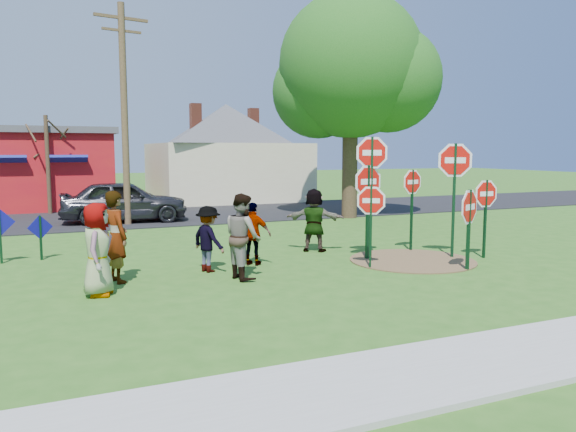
# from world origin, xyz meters

# --- Properties ---
(ground) EXTENTS (120.00, 120.00, 0.00)m
(ground) POSITION_xyz_m (0.00, 0.00, 0.00)
(ground) COLOR #2B5D1A
(ground) RESTS_ON ground
(sidewalk) EXTENTS (22.00, 1.80, 0.08)m
(sidewalk) POSITION_xyz_m (0.00, -7.20, 0.04)
(sidewalk) COLOR #9E9E99
(sidewalk) RESTS_ON ground
(road) EXTENTS (120.00, 7.50, 0.04)m
(road) POSITION_xyz_m (0.00, 11.50, 0.02)
(road) COLOR black
(road) RESTS_ON ground
(dirt_patch) EXTENTS (3.20, 3.20, 0.03)m
(dirt_patch) POSITION_xyz_m (4.50, -1.00, 0.01)
(dirt_patch) COLOR brown
(dirt_patch) RESTS_ON ground
(red_building) EXTENTS (9.40, 7.69, 3.90)m
(red_building) POSITION_xyz_m (-5.50, 17.99, 1.97)
(red_building) COLOR #A5101B
(red_building) RESTS_ON ground
(cream_house) EXTENTS (9.40, 9.40, 6.50)m
(cream_house) POSITION_xyz_m (5.50, 18.00, 2.92)
(cream_house) COLOR beige
(cream_house) RESTS_ON ground
(stop_sign_a) EXTENTS (0.80, 0.50, 2.10)m
(stop_sign_a) POSITION_xyz_m (3.02, -1.36, 1.45)
(stop_sign_a) COLOR black
(stop_sign_a) RESTS_ON ground
(stop_sign_b) EXTENTS (1.06, 0.39, 3.32)m
(stop_sign_b) POSITION_xyz_m (3.63, -0.37, 2.43)
(stop_sign_b) COLOR black
(stop_sign_b) RESTS_ON ground
(stop_sign_c) EXTENTS (1.06, 0.59, 3.16)m
(stop_sign_c) POSITION_xyz_m (5.70, -1.08, 2.22)
(stop_sign_c) COLOR black
(stop_sign_c) RESTS_ON ground
(stop_sign_d) EXTENTS (0.92, 0.20, 2.41)m
(stop_sign_d) POSITION_xyz_m (5.33, 0.21, 1.74)
(stop_sign_d) COLOR black
(stop_sign_d) RESTS_ON ground
(stop_sign_e) EXTENTS (1.02, 0.49, 2.07)m
(stop_sign_e) POSITION_xyz_m (4.99, -2.47, 1.37)
(stop_sign_e) COLOR black
(stop_sign_e) RESTS_ON ground
(stop_sign_f) EXTENTS (0.98, 0.07, 2.19)m
(stop_sign_f) POSITION_xyz_m (6.48, -1.41, 1.55)
(stop_sign_f) COLOR black
(stop_sign_f) RESTS_ON ground
(stop_sign_g) EXTENTS (1.14, 0.20, 2.60)m
(stop_sign_g) POSITION_xyz_m (3.52, -0.39, 1.80)
(stop_sign_g) COLOR black
(stop_sign_g) RESTS_ON ground
(blue_diamond_c) EXTENTS (0.61, 0.22, 1.17)m
(blue_diamond_c) POSITION_xyz_m (-4.22, 2.95, 0.72)
(blue_diamond_c) COLOR black
(blue_diamond_c) RESTS_ON ground
(blue_diamond_d) EXTENTS (0.72, 0.07, 1.40)m
(blue_diamond_d) POSITION_xyz_m (-5.14, 2.85, 0.87)
(blue_diamond_d) COLOR black
(blue_diamond_d) RESTS_ON ground
(person_a) EXTENTS (0.82, 1.02, 1.83)m
(person_a) POSITION_xyz_m (-3.19, -1.41, 0.91)
(person_a) COLOR #48499B
(person_a) RESTS_ON ground
(person_b) EXTENTS (0.67, 0.83, 1.98)m
(person_b) POSITION_xyz_m (-2.72, -0.40, 0.99)
(person_b) COLOR #256B61
(person_b) RESTS_ON ground
(person_c) EXTENTS (0.82, 1.00, 1.89)m
(person_c) POSITION_xyz_m (-0.13, -1.14, 0.95)
(person_c) COLOR #9B4837
(person_c) RESTS_ON ground
(person_d) EXTENTS (0.91, 1.14, 1.54)m
(person_d) POSITION_xyz_m (-0.63, -0.14, 0.77)
(person_d) COLOR #333237
(person_d) RESTS_ON ground
(person_e) EXTENTS (0.94, 0.88, 1.56)m
(person_e) POSITION_xyz_m (0.57, 0.12, 0.78)
(person_e) COLOR #44284E
(person_e) RESTS_ON ground
(person_f) EXTENTS (1.64, 1.38, 1.77)m
(person_f) POSITION_xyz_m (2.80, 1.25, 0.89)
(person_f) COLOR #1D4D24
(person_f) RESTS_ON ground
(suv) EXTENTS (4.96, 2.38, 1.63)m
(suv) POSITION_xyz_m (-1.22, 9.87, 0.86)
(suv) COLOR #323137
(suv) RESTS_ON road
(utility_pole) EXTENTS (1.98, 0.51, 8.17)m
(utility_pole) POSITION_xyz_m (-1.21, 9.08, 4.30)
(utility_pole) COLOR #4C3823
(utility_pole) RESTS_ON ground
(leafy_tree) EXTENTS (6.51, 5.94, 9.25)m
(leafy_tree) POSITION_xyz_m (7.83, 7.81, 5.96)
(leafy_tree) COLOR #382819
(leafy_tree) RESTS_ON ground
(bare_tree_east) EXTENTS (1.80, 1.80, 4.35)m
(bare_tree_east) POSITION_xyz_m (-3.88, 14.12, 2.81)
(bare_tree_east) COLOR #382819
(bare_tree_east) RESTS_ON ground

